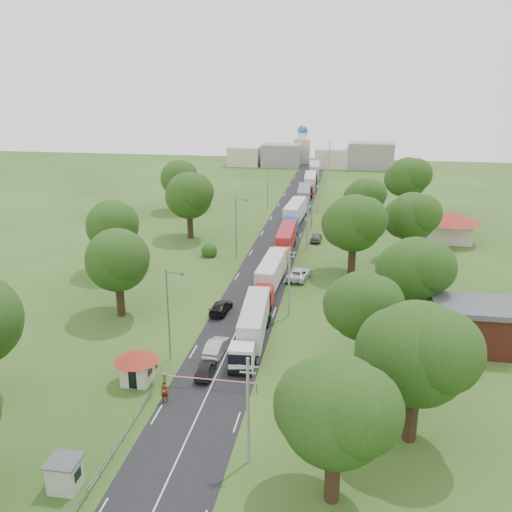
% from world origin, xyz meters
% --- Properties ---
extents(ground, '(260.00, 260.00, 0.00)m').
position_xyz_m(ground, '(0.00, 0.00, 0.00)').
color(ground, '#234517').
rests_on(ground, ground).
extents(road, '(8.00, 200.00, 0.04)m').
position_xyz_m(road, '(0.00, 20.00, 0.00)').
color(road, black).
rests_on(road, ground).
extents(boom_barrier, '(9.22, 0.35, 1.18)m').
position_xyz_m(boom_barrier, '(-1.36, -25.00, 0.89)').
color(boom_barrier, slate).
rests_on(boom_barrier, ground).
extents(guard_booth, '(4.40, 4.40, 3.45)m').
position_xyz_m(guard_booth, '(-7.20, -25.00, 2.16)').
color(guard_booth, beige).
rests_on(guard_booth, ground).
extents(kiosk, '(2.30, 2.30, 2.41)m').
position_xyz_m(kiosk, '(-7.00, -40.00, 1.23)').
color(kiosk, '#99A593').
rests_on(kiosk, ground).
extents(guard_rail, '(0.10, 17.00, 1.70)m').
position_xyz_m(guard_rail, '(-5.00, -35.00, 0.00)').
color(guard_rail, slate).
rests_on(guard_rail, ground).
extents(info_sign, '(0.12, 3.10, 4.10)m').
position_xyz_m(info_sign, '(5.20, 35.00, 3.00)').
color(info_sign, slate).
rests_on(info_sign, ground).
extents(pole_0, '(1.60, 0.24, 9.00)m').
position_xyz_m(pole_0, '(5.50, -35.00, 4.68)').
color(pole_0, gray).
rests_on(pole_0, ground).
extents(pole_1, '(1.60, 0.24, 9.00)m').
position_xyz_m(pole_1, '(5.50, -7.00, 4.68)').
color(pole_1, gray).
rests_on(pole_1, ground).
extents(pole_2, '(1.60, 0.24, 9.00)m').
position_xyz_m(pole_2, '(5.50, 21.00, 4.68)').
color(pole_2, gray).
rests_on(pole_2, ground).
extents(pole_3, '(1.60, 0.24, 9.00)m').
position_xyz_m(pole_3, '(5.50, 49.00, 4.68)').
color(pole_3, gray).
rests_on(pole_3, ground).
extents(pole_4, '(1.60, 0.24, 9.00)m').
position_xyz_m(pole_4, '(5.50, 77.00, 4.68)').
color(pole_4, gray).
rests_on(pole_4, ground).
extents(pole_5, '(1.60, 0.24, 9.00)m').
position_xyz_m(pole_5, '(5.50, 105.00, 4.68)').
color(pole_5, gray).
rests_on(pole_5, ground).
extents(lamp_0, '(2.03, 0.22, 10.00)m').
position_xyz_m(lamp_0, '(-5.35, -20.00, 5.55)').
color(lamp_0, slate).
rests_on(lamp_0, ground).
extents(lamp_1, '(2.03, 0.22, 10.00)m').
position_xyz_m(lamp_1, '(-5.35, 15.00, 5.55)').
color(lamp_1, slate).
rests_on(lamp_1, ground).
extents(lamp_2, '(2.03, 0.22, 10.00)m').
position_xyz_m(lamp_2, '(-5.35, 50.00, 5.55)').
color(lamp_2, slate).
rests_on(lamp_2, ground).
extents(tree_0, '(8.80, 8.80, 11.07)m').
position_xyz_m(tree_0, '(11.99, -37.84, 7.22)').
color(tree_0, '#382616').
rests_on(tree_0, ground).
extents(tree_1, '(9.60, 9.60, 12.05)m').
position_xyz_m(tree_1, '(17.99, -29.83, 7.85)').
color(tree_1, '#382616').
rests_on(tree_1, ground).
extents(tree_2, '(8.00, 8.00, 10.10)m').
position_xyz_m(tree_2, '(13.99, -17.86, 6.60)').
color(tree_2, '#382616').
rests_on(tree_2, ground).
extents(tree_3, '(8.80, 8.80, 11.07)m').
position_xyz_m(tree_3, '(19.99, -7.84, 7.22)').
color(tree_3, '#382616').
rests_on(tree_3, ground).
extents(tree_4, '(9.60, 9.60, 12.05)m').
position_xyz_m(tree_4, '(12.99, 10.17, 7.85)').
color(tree_4, '#382616').
rests_on(tree_4, ground).
extents(tree_5, '(8.80, 8.80, 11.07)m').
position_xyz_m(tree_5, '(21.99, 18.16, 7.22)').
color(tree_5, '#382616').
rests_on(tree_5, ground).
extents(tree_6, '(8.00, 8.00, 10.10)m').
position_xyz_m(tree_6, '(14.99, 35.14, 6.60)').
color(tree_6, '#382616').
rests_on(tree_6, ground).
extents(tree_7, '(9.60, 9.60, 12.05)m').
position_xyz_m(tree_7, '(23.99, 50.17, 7.85)').
color(tree_7, '#382616').
rests_on(tree_7, ground).
extents(tree_10, '(8.80, 8.80, 11.07)m').
position_xyz_m(tree_10, '(-15.01, -9.84, 7.22)').
color(tree_10, '#382616').
rests_on(tree_10, ground).
extents(tree_11, '(8.80, 8.80, 11.07)m').
position_xyz_m(tree_11, '(-22.01, 5.16, 7.22)').
color(tree_11, '#382616').
rests_on(tree_11, ground).
extents(tree_12, '(9.60, 9.60, 12.05)m').
position_xyz_m(tree_12, '(-16.01, 25.17, 7.85)').
color(tree_12, '#382616').
rests_on(tree_12, ground).
extents(tree_13, '(8.80, 8.80, 11.07)m').
position_xyz_m(tree_13, '(-24.01, 45.16, 7.22)').
color(tree_13, '#382616').
rests_on(tree_13, ground).
extents(house_brick, '(8.60, 6.60, 5.20)m').
position_xyz_m(house_brick, '(26.00, -12.00, 2.65)').
color(house_brick, maroon).
rests_on(house_brick, ground).
extents(house_cream, '(10.08, 10.08, 5.80)m').
position_xyz_m(house_cream, '(30.00, 30.00, 3.64)').
color(house_cream, beige).
rests_on(house_cream, ground).
extents(distant_town, '(52.00, 8.00, 8.00)m').
position_xyz_m(distant_town, '(0.68, 110.00, 3.49)').
color(distant_town, gray).
rests_on(distant_town, ground).
extents(church, '(5.00, 5.00, 12.30)m').
position_xyz_m(church, '(-4.00, 118.00, 5.39)').
color(church, beige).
rests_on(church, ground).
extents(truck_0, '(3.30, 14.81, 4.09)m').
position_xyz_m(truck_0, '(2.37, -14.92, 2.17)').
color(truck_0, white).
rests_on(truck_0, ground).
extents(truck_1, '(2.95, 14.83, 4.10)m').
position_xyz_m(truck_1, '(2.02, 1.43, 2.18)').
color(truck_1, red).
rests_on(truck_1, ground).
extents(truck_2, '(2.65, 14.42, 3.99)m').
position_xyz_m(truck_2, '(2.10, 18.51, 2.12)').
color(truck_2, orange).
rests_on(truck_2, ground).
extents(truck_3, '(3.46, 15.81, 4.37)m').
position_xyz_m(truck_3, '(1.73, 36.76, 2.32)').
color(truck_3, '#1A389E').
rests_on(truck_3, ground).
extents(truck_4, '(3.22, 15.29, 4.23)m').
position_xyz_m(truck_4, '(2.11, 53.28, 2.24)').
color(truck_4, '#B7B7B7').
rests_on(truck_4, ground).
extents(truck_5, '(3.27, 15.46, 4.27)m').
position_xyz_m(truck_5, '(2.18, 70.16, 2.27)').
color(truck_5, '#AB1A33').
rests_on(truck_5, ground).
extents(truck_6, '(3.47, 15.63, 4.32)m').
position_xyz_m(truck_6, '(2.02, 88.66, 2.29)').
color(truck_6, '#2A713F').
rests_on(truck_6, ground).
extents(car_lane_front, '(1.82, 4.21, 1.41)m').
position_xyz_m(car_lane_front, '(-1.00, -22.73, 0.71)').
color(car_lane_front, black).
rests_on(car_lane_front, ground).
extents(car_lane_mid, '(2.05, 4.99, 1.61)m').
position_xyz_m(car_lane_mid, '(-1.00, -18.00, 0.80)').
color(car_lane_mid, '#A2A5AA').
rests_on(car_lane_mid, ground).
extents(car_lane_rear, '(2.42, 5.13, 1.45)m').
position_xyz_m(car_lane_rear, '(-3.00, -7.24, 0.72)').
color(car_lane_rear, black).
rests_on(car_lane_rear, ground).
extents(car_verge_near, '(3.51, 6.10, 1.60)m').
position_xyz_m(car_verge_near, '(5.50, 6.57, 0.80)').
color(car_verge_near, silver).
rests_on(car_verge_near, ground).
extents(car_verge_far, '(2.05, 4.65, 1.56)m').
position_xyz_m(car_verge_far, '(6.73, 26.50, 0.78)').
color(car_verge_far, '#575A5F').
rests_on(car_verge_far, ground).
extents(pedestrian_near, '(0.75, 0.53, 1.96)m').
position_xyz_m(pedestrian_near, '(-3.50, -27.91, 0.98)').
color(pedestrian_near, gray).
rests_on(pedestrian_near, ground).
extents(pedestrian_booth, '(0.97, 0.93, 1.57)m').
position_xyz_m(pedestrian_booth, '(-6.50, -22.00, 0.79)').
color(pedestrian_booth, gray).
rests_on(pedestrian_booth, ground).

